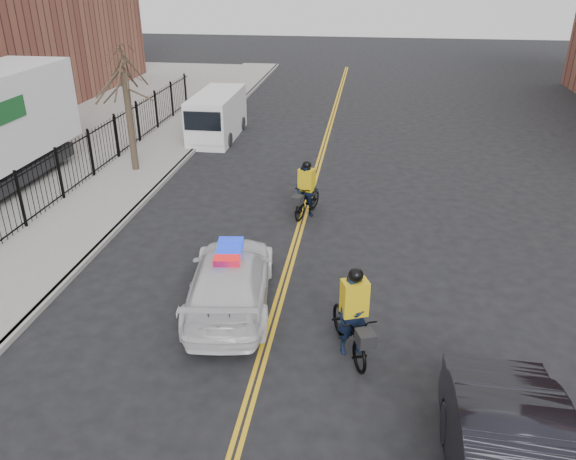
% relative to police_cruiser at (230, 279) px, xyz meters
% --- Properties ---
extents(ground, '(120.00, 120.00, 0.00)m').
position_rel_police_cruiser_xyz_m(ground, '(1.20, -0.59, -0.74)').
color(ground, black).
rests_on(ground, ground).
extents(center_line_left, '(0.10, 60.00, 0.01)m').
position_rel_police_cruiser_xyz_m(center_line_left, '(1.12, 7.41, -0.73)').
color(center_line_left, gold).
rests_on(center_line_left, ground).
extents(center_line_right, '(0.10, 60.00, 0.01)m').
position_rel_police_cruiser_xyz_m(center_line_right, '(1.28, 7.41, -0.73)').
color(center_line_right, gold).
rests_on(center_line_right, ground).
extents(sidewalk, '(3.00, 60.00, 0.15)m').
position_rel_police_cruiser_xyz_m(sidewalk, '(-6.30, 7.41, -0.67)').
color(sidewalk, gray).
rests_on(sidewalk, ground).
extents(curb, '(0.20, 60.00, 0.15)m').
position_rel_police_cruiser_xyz_m(curb, '(-4.80, 7.41, -0.67)').
color(curb, gray).
rests_on(curb, ground).
extents(iron_fence, '(0.12, 28.00, 2.00)m').
position_rel_police_cruiser_xyz_m(iron_fence, '(-7.80, 7.41, 0.26)').
color(iron_fence, black).
rests_on(iron_fence, ground).
extents(street_tree, '(3.20, 3.20, 4.80)m').
position_rel_police_cruiser_xyz_m(street_tree, '(-6.40, 9.41, 2.79)').
color(street_tree, '#382C21').
rests_on(street_tree, sidewalk).
extents(police_cruiser, '(2.71, 5.28, 1.63)m').
position_rel_police_cruiser_xyz_m(police_cruiser, '(0.00, 0.00, 0.00)').
color(police_cruiser, white).
rests_on(police_cruiser, ground).
extents(cargo_van, '(2.10, 5.32, 2.22)m').
position_rel_police_cruiser_xyz_m(cargo_van, '(-4.30, 14.97, 0.35)').
color(cargo_van, white).
rests_on(cargo_van, ground).
extents(cyclist_near, '(1.52, 2.33, 2.16)m').
position_rel_police_cruiser_xyz_m(cyclist_near, '(3.19, -1.53, 0.01)').
color(cyclist_near, black).
rests_on(cyclist_near, ground).
extents(cyclist_far, '(1.15, 2.05, 2.00)m').
position_rel_police_cruiser_xyz_m(cyclist_far, '(1.27, 5.98, 0.05)').
color(cyclist_far, black).
rests_on(cyclist_far, ground).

